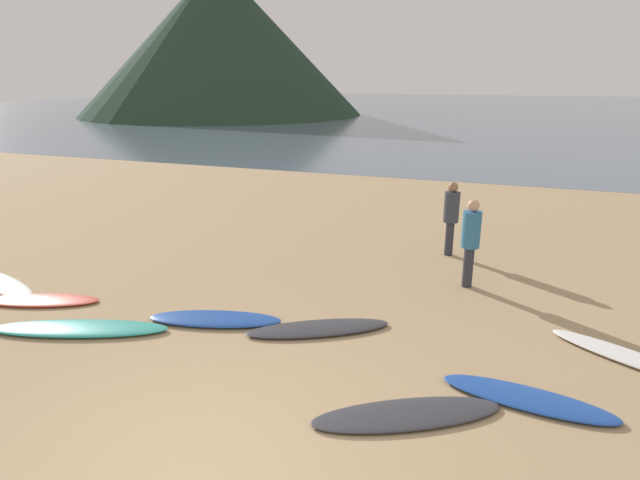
# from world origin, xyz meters

# --- Properties ---
(ground_plane) EXTENTS (120.00, 120.00, 0.20)m
(ground_plane) POSITION_xyz_m (0.00, 10.00, -0.10)
(ground_plane) COLOR tan
(ground_plane) RESTS_ON ground
(ocean_water) EXTENTS (140.00, 100.00, 0.01)m
(ocean_water) POSITION_xyz_m (0.00, 65.95, 0.00)
(ocean_water) COLOR slate
(ocean_water) RESTS_ON ground
(headland_hill) EXTENTS (27.77, 27.77, 14.14)m
(headland_hill) POSITION_xyz_m (-25.69, 44.76, 7.07)
(headland_hill) COLOR #1E3323
(headland_hill) RESTS_ON ground
(surfboard_1) EXTENTS (2.37, 1.20, 0.09)m
(surfboard_1) POSITION_xyz_m (-6.01, 2.89, 0.05)
(surfboard_1) COLOR white
(surfboard_1) RESTS_ON ground
(surfboard_2) EXTENTS (2.04, 1.19, 0.07)m
(surfboard_2) POSITION_xyz_m (-4.68, 2.58, 0.04)
(surfboard_2) COLOR #D84C38
(surfboard_2) RESTS_ON ground
(surfboard_3) EXTENTS (2.70, 1.46, 0.09)m
(surfboard_3) POSITION_xyz_m (-3.27, 1.97, 0.05)
(surfboard_3) COLOR teal
(surfboard_3) RESTS_ON ground
(surfboard_4) EXTENTS (2.16, 1.14, 0.10)m
(surfboard_4) POSITION_xyz_m (-1.53, 2.95, 0.05)
(surfboard_4) COLOR #1E479E
(surfboard_4) RESTS_ON ground
(surfboard_5) EXTENTS (2.15, 1.57, 0.08)m
(surfboard_5) POSITION_xyz_m (0.08, 3.22, 0.04)
(surfboard_5) COLOR #333338
(surfboard_5) RESTS_ON ground
(surfboard_6) EXTENTS (2.20, 1.60, 0.07)m
(surfboard_6) POSITION_xyz_m (1.75, 1.60, 0.04)
(surfboard_6) COLOR #333338
(surfboard_6) RESTS_ON ground
(surfboard_7) EXTENTS (2.03, 0.79, 0.08)m
(surfboard_7) POSITION_xyz_m (3.01, 2.39, 0.04)
(surfboard_7) COLOR #1E479E
(surfboard_7) RESTS_ON ground
(surfboard_8) EXTENTS (2.09, 1.42, 0.08)m
(surfboard_8) POSITION_xyz_m (4.31, 3.87, 0.04)
(surfboard_8) COLOR white
(surfboard_8) RESTS_ON ground
(person_0) EXTENTS (0.32, 0.32, 1.58)m
(person_0) POSITION_xyz_m (1.45, 7.50, 0.93)
(person_0) COLOR #2D2D38
(person_0) RESTS_ON ground
(person_2) EXTENTS (0.33, 0.33, 1.61)m
(person_2) POSITION_xyz_m (1.99, 5.81, 0.95)
(person_2) COLOR #2D2D38
(person_2) RESTS_ON ground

